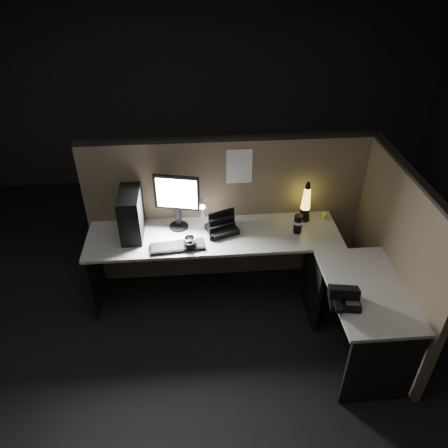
{
  "coord_description": "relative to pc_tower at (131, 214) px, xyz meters",
  "views": [
    {
      "loc": [
        -0.32,
        -2.6,
        3.07
      ],
      "look_at": [
        -0.08,
        0.35,
        1.01
      ],
      "focal_mm": 35.0,
      "sensor_mm": 36.0,
      "label": 1
    }
  ],
  "objects": [
    {
      "name": "keyboard",
      "position": [
        0.4,
        -0.24,
        -0.2
      ],
      "size": [
        0.49,
        0.2,
        0.02
      ],
      "primitive_type": "cube",
      "rotation": [
        0.0,
        0.0,
        0.1
      ],
      "color": "black",
      "rests_on": "desk"
    },
    {
      "name": "floor",
      "position": [
        0.88,
        -0.67,
        -0.94
      ],
      "size": [
        6.0,
        6.0,
        0.0
      ],
      "primitive_type": "plane",
      "color": "black",
      "rests_on": "ground"
    },
    {
      "name": "steel_mug",
      "position": [
        0.51,
        -0.22,
        -0.17
      ],
      "size": [
        0.13,
        0.13,
        0.09
      ],
      "primitive_type": "imported",
      "rotation": [
        0.0,
        0.0,
        0.08
      ],
      "color": "silver",
      "rests_on": "desk"
    },
    {
      "name": "figurine",
      "position": [
        1.8,
        0.11,
        -0.17
      ],
      "size": [
        0.05,
        0.05,
        0.05
      ],
      "primitive_type": "sphere",
      "color": "#F9FF28",
      "rests_on": "desk"
    },
    {
      "name": "mouse",
      "position": [
        0.42,
        -0.2,
        -0.2
      ],
      "size": [
        0.1,
        0.08,
        0.03
      ],
      "primitive_type": "ellipsoid",
      "rotation": [
        0.0,
        0.0,
        -0.25
      ],
      "color": "black",
      "rests_on": "desk"
    },
    {
      "name": "partition_back",
      "position": [
        0.88,
        0.26,
        -0.19
      ],
      "size": [
        2.66,
        0.06,
        1.5
      ],
      "primitive_type": "cube",
      "color": "brown",
      "rests_on": "ground"
    },
    {
      "name": "partition_right",
      "position": [
        2.21,
        -0.57,
        -0.19
      ],
      "size": [
        0.06,
        1.66,
        1.5
      ],
      "primitive_type": "cube",
      "color": "brown",
      "rests_on": "ground"
    },
    {
      "name": "desk",
      "position": [
        1.06,
        -0.42,
        -0.36
      ],
      "size": [
        2.6,
        1.6,
        0.73
      ],
      "color": "#AEACA4",
      "rests_on": "ground"
    },
    {
      "name": "desk_phone",
      "position": [
        1.63,
        -1.01,
        -0.16
      ],
      "size": [
        0.25,
        0.26,
        0.13
      ],
      "rotation": [
        0.0,
        0.0,
        -0.16
      ],
      "color": "black",
      "rests_on": "desk"
    },
    {
      "name": "monitor",
      "position": [
        0.41,
        0.09,
        0.11
      ],
      "size": [
        0.41,
        0.18,
        0.53
      ],
      "rotation": [
        0.0,
        0.0,
        -0.22
      ],
      "color": "black",
      "rests_on": "desk"
    },
    {
      "name": "lava_lamp",
      "position": [
        1.6,
        0.11,
        -0.05
      ],
      "size": [
        0.11,
        0.11,
        0.4
      ],
      "color": "black",
      "rests_on": "desk"
    },
    {
      "name": "organizer",
      "position": [
        0.8,
        -0.02,
        -0.17
      ],
      "size": [
        0.32,
        0.3,
        0.19
      ],
      "rotation": [
        0.0,
        0.0,
        0.35
      ],
      "color": "black",
      "rests_on": "desk"
    },
    {
      "name": "room_shell",
      "position": [
        0.88,
        -0.67,
        0.68
      ],
      "size": [
        6.0,
        6.0,
        6.0
      ],
      "color": "silver",
      "rests_on": "ground"
    },
    {
      "name": "clip_lamp",
      "position": [
        0.63,
        0.14,
        -0.08
      ],
      "size": [
        0.05,
        0.18,
        0.23
      ],
      "color": "silver",
      "rests_on": "desk"
    },
    {
      "name": "pinned_paper",
      "position": [
        0.98,
        0.23,
        0.31
      ],
      "size": [
        0.23,
        0.0,
        0.34
      ],
      "primitive_type": "cube",
      "color": "white",
      "rests_on": "partition_back"
    },
    {
      "name": "travel_mug",
      "position": [
        1.49,
        -0.09,
        -0.12
      ],
      "size": [
        0.08,
        0.08,
        0.18
      ],
      "primitive_type": "cylinder",
      "color": "black",
      "rests_on": "desk"
    },
    {
      "name": "pc_tower",
      "position": [
        0.0,
        0.0,
        0.0
      ],
      "size": [
        0.18,
        0.41,
        0.43
      ],
      "primitive_type": "cube",
      "rotation": [
        0.0,
        0.0,
        -0.0
      ],
      "color": "black",
      "rests_on": "desk"
    }
  ]
}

